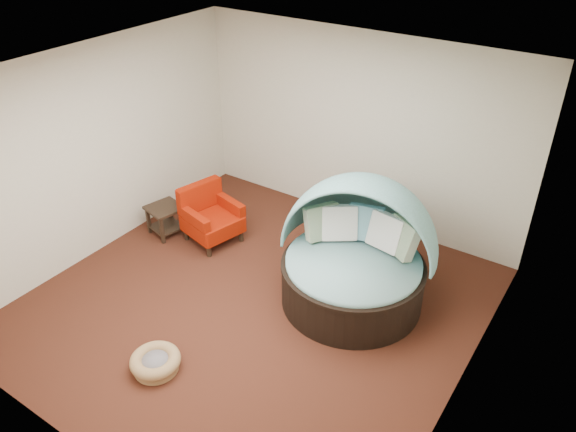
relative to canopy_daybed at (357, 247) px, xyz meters
The scene contains 10 objects.
floor 1.43m from the canopy_daybed, 138.78° to the right, with size 5.00×5.00×0.00m, color #431E13.
wall_back 2.04m from the canopy_daybed, 118.82° to the left, with size 5.00×5.00×0.00m, color beige.
wall_front 3.51m from the canopy_daybed, 105.65° to the right, with size 5.00×5.00×0.00m, color beige.
wall_left 3.59m from the canopy_daybed, 166.66° to the right, with size 5.00×5.00×0.00m, color beige.
wall_right 1.89m from the canopy_daybed, 27.35° to the right, with size 5.00×5.00×0.00m, color beige.
ceiling 2.41m from the canopy_daybed, 138.78° to the right, with size 5.00×5.00×0.00m, color white.
canopy_daybed is the anchor object (origin of this frame).
pet_basket 2.60m from the canopy_daybed, 117.46° to the right, with size 0.66×0.66×0.19m.
red_armchair 2.32m from the canopy_daybed, behind, with size 0.84×0.84×0.82m.
side_table 2.97m from the canopy_daybed, behind, with size 0.55×0.55×0.44m.
Camera 1 is at (3.28, -4.16, 4.51)m, focal length 35.00 mm.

